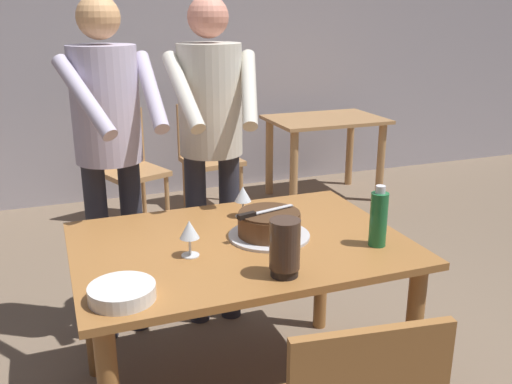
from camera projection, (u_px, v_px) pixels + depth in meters
back_wall at (122, 47)px, 4.87m from camera, size 10.00×0.12×2.70m
main_dining_table at (240, 267)px, 2.33m from camera, size 1.34×0.95×0.75m
cake_on_platter at (269, 225)px, 2.33m from camera, size 0.34×0.34×0.11m
cake_knife at (254, 214)px, 2.27m from camera, size 0.27×0.09×0.02m
plate_stack at (122, 292)px, 1.83m from camera, size 0.22×0.22×0.05m
wine_glass_near at (189, 231)px, 2.13m from camera, size 0.08×0.08×0.14m
wine_glass_far at (243, 195)px, 2.54m from camera, size 0.08×0.08×0.14m
water_bottle at (379, 218)px, 2.22m from camera, size 0.07×0.07×0.25m
hurricane_lamp at (285, 247)px, 1.97m from camera, size 0.11×0.11×0.21m
person_cutting_cake at (211, 130)px, 2.84m from camera, size 0.46×0.57×1.72m
person_standing_beside at (109, 136)px, 2.69m from camera, size 0.47×0.58×1.72m
background_table at (325, 136)px, 5.04m from camera, size 1.00×0.70×0.74m
background_chair_1 at (208, 152)px, 4.82m from camera, size 0.50×0.50×0.90m
background_chair_2 at (128, 163)px, 4.46m from camera, size 0.57×0.57×0.90m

